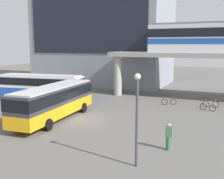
{
  "coord_description": "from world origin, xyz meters",
  "views": [
    {
      "loc": [
        12.67,
        -21.97,
        6.92
      ],
      "look_at": [
        0.84,
        4.75,
        2.2
      ],
      "focal_mm": 44.07,
      "sensor_mm": 36.0,
      "label": 1
    }
  ],
  "objects_px": {
    "bicycle_orange": "(208,107)",
    "pedestrian_walking_across": "(168,137)",
    "bicycle_silver": "(211,104)",
    "bus_main": "(55,99)",
    "bus_secondary": "(41,84)",
    "bicycle_brown": "(169,102)",
    "station_building": "(104,26)"
  },
  "relations": [
    {
      "from": "bus_main",
      "to": "bus_secondary",
      "type": "bearing_deg",
      "value": 135.46
    },
    {
      "from": "bicycle_silver",
      "to": "bicycle_orange",
      "type": "height_order",
      "value": "same"
    },
    {
      "from": "bus_main",
      "to": "bicycle_brown",
      "type": "bearing_deg",
      "value": 52.76
    },
    {
      "from": "pedestrian_walking_across",
      "to": "bicycle_brown",
      "type": "bearing_deg",
      "value": 102.13
    },
    {
      "from": "bus_main",
      "to": "bicycle_silver",
      "type": "height_order",
      "value": "bus_main"
    },
    {
      "from": "bicycle_silver",
      "to": "bicycle_brown",
      "type": "relative_size",
      "value": 1.08
    },
    {
      "from": "bicycle_silver",
      "to": "station_building",
      "type": "bearing_deg",
      "value": 144.71
    },
    {
      "from": "bus_secondary",
      "to": "bicycle_brown",
      "type": "xyz_separation_m",
      "value": [
        15.65,
        3.71,
        -1.63
      ]
    },
    {
      "from": "bus_secondary",
      "to": "bicycle_silver",
      "type": "distance_m",
      "value": 20.75
    },
    {
      "from": "bus_secondary",
      "to": "bicycle_silver",
      "type": "bearing_deg",
      "value": 11.89
    },
    {
      "from": "pedestrian_walking_across",
      "to": "bus_main",
      "type": "bearing_deg",
      "value": 164.32
    },
    {
      "from": "pedestrian_walking_across",
      "to": "bicycle_orange",
      "type": "bearing_deg",
      "value": 83.81
    },
    {
      "from": "bicycle_brown",
      "to": "bicycle_silver",
      "type": "bearing_deg",
      "value": 6.89
    },
    {
      "from": "bus_secondary",
      "to": "bicycle_orange",
      "type": "relative_size",
      "value": 6.65
    },
    {
      "from": "bus_main",
      "to": "pedestrian_walking_across",
      "type": "xyz_separation_m",
      "value": [
        11.34,
        -3.18,
        -1.12
      ]
    },
    {
      "from": "bus_secondary",
      "to": "pedestrian_walking_across",
      "type": "bearing_deg",
      "value": -29.12
    },
    {
      "from": "station_building",
      "to": "bus_secondary",
      "type": "xyz_separation_m",
      "value": [
        -0.25,
        -18.41,
        -8.44
      ]
    },
    {
      "from": "bus_secondary",
      "to": "bicycle_silver",
      "type": "height_order",
      "value": "bus_secondary"
    },
    {
      "from": "bicycle_orange",
      "to": "station_building",
      "type": "bearing_deg",
      "value": 141.24
    },
    {
      "from": "bus_main",
      "to": "bicycle_brown",
      "type": "distance_m",
      "value": 13.83
    },
    {
      "from": "bus_main",
      "to": "bicycle_silver",
      "type": "bearing_deg",
      "value": 41.68
    },
    {
      "from": "station_building",
      "to": "pedestrian_walking_across",
      "type": "distance_m",
      "value": 35.52
    },
    {
      "from": "station_building",
      "to": "pedestrian_walking_across",
      "type": "height_order",
      "value": "station_building"
    },
    {
      "from": "bicycle_silver",
      "to": "pedestrian_walking_across",
      "type": "relative_size",
      "value": 0.98
    },
    {
      "from": "bus_main",
      "to": "bicycle_orange",
      "type": "relative_size",
      "value": 6.59
    },
    {
      "from": "bus_secondary",
      "to": "bicycle_brown",
      "type": "bearing_deg",
      "value": 13.33
    },
    {
      "from": "station_building",
      "to": "pedestrian_walking_across",
      "type": "relative_size",
      "value": 12.63
    },
    {
      "from": "bicycle_brown",
      "to": "station_building",
      "type": "bearing_deg",
      "value": 136.33
    },
    {
      "from": "bicycle_silver",
      "to": "pedestrian_walking_across",
      "type": "bearing_deg",
      "value": -96.06
    },
    {
      "from": "bus_secondary",
      "to": "station_building",
      "type": "bearing_deg",
      "value": 89.24
    },
    {
      "from": "bicycle_silver",
      "to": "bus_main",
      "type": "bearing_deg",
      "value": -138.32
    },
    {
      "from": "bicycle_orange",
      "to": "pedestrian_walking_across",
      "type": "height_order",
      "value": "pedestrian_walking_across"
    }
  ]
}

